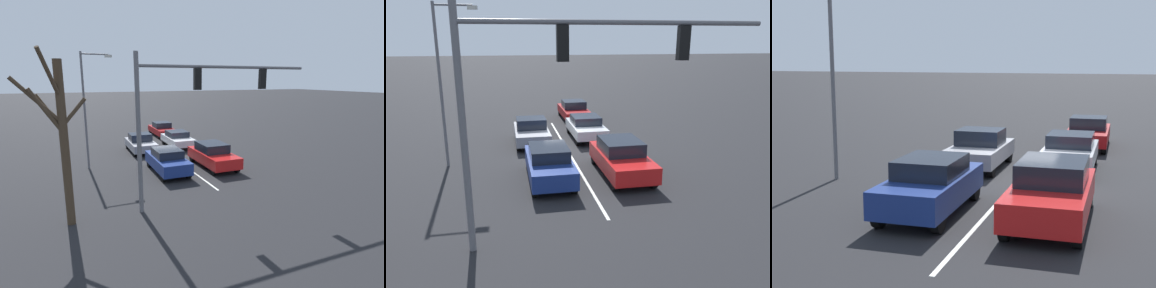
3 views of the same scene
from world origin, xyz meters
TOP-DOWN VIEW (x-y plane):
  - ground_plane at (0.00, 0.00)m, footprint 240.00×240.00m
  - lane_stripe_left_divider at (0.00, 1.76)m, footprint 0.12×15.51m
  - car_navy_midlane_front at (1.54, 5.39)m, footprint 1.83×4.36m
  - car_red_leftlane_front at (-1.75, 5.28)m, footprint 1.94×4.57m
  - car_gray_midlane_second at (1.83, -0.84)m, footprint 1.92×4.07m
  - car_silver_leftlane_second at (-1.56, -1.33)m, footprint 1.88×4.15m
  - car_maroon_leftlane_third at (-1.85, -6.96)m, footprint 1.87×4.63m
  - traffic_signal_gantry at (2.00, 10.50)m, footprint 8.62×0.37m
  - street_lamp_right_shoulder at (5.93, 2.52)m, footprint 1.96×0.24m
  - bare_tree_near at (7.47, 10.56)m, footprint 2.59×1.34m

SIDE VIEW (x-z plane):
  - ground_plane at x=0.00m, z-range 0.00..0.00m
  - lane_stripe_left_divider at x=0.00m, z-range 0.00..0.01m
  - car_maroon_leftlane_third at x=-1.85m, z-range -0.01..1.44m
  - car_gray_midlane_second at x=1.83m, z-range -0.01..1.48m
  - car_silver_leftlane_second at x=-1.56m, z-range 0.04..1.45m
  - car_navy_midlane_front at x=1.54m, z-range 0.02..1.57m
  - car_red_leftlane_front at x=-1.75m, z-range 0.01..1.63m
  - bare_tree_near at x=7.47m, z-range 0.22..7.19m
  - street_lamp_right_shoulder at x=5.93m, z-range 0.61..8.18m
  - traffic_signal_gantry at x=2.00m, z-range 1.47..8.46m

